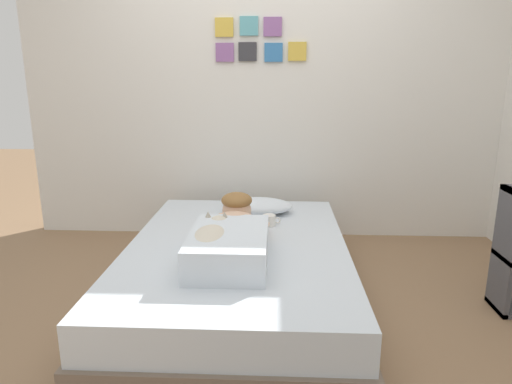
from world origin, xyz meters
name	(u,v)px	position (x,y,z in m)	size (l,w,h in m)	color
ground_plane	(252,309)	(0.00, 0.00, 0.00)	(11.93, 11.93, 0.00)	#8C6B4C
back_wall	(261,90)	(0.00, 1.40, 1.25)	(3.96, 0.12, 2.50)	silver
bed	(238,271)	(-0.10, 0.14, 0.18)	(1.37, 2.03, 0.36)	#726051
pillow	(257,206)	(0.00, 0.79, 0.42)	(0.52, 0.32, 0.11)	silver
person_lying	(231,236)	(-0.12, -0.02, 0.47)	(0.43, 0.92, 0.27)	silver
dog	(211,244)	(-0.21, -0.14, 0.47)	(0.26, 0.57, 0.21)	beige
coffee_cup	(269,220)	(0.09, 0.50, 0.40)	(0.12, 0.09, 0.07)	white
cell_phone	(260,237)	(0.04, 0.25, 0.37)	(0.07, 0.14, 0.01)	black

